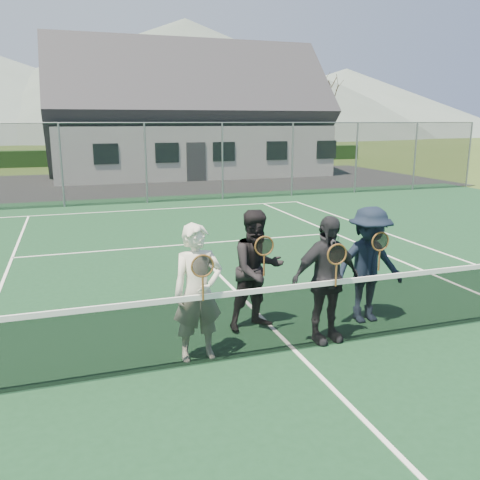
{
  "coord_description": "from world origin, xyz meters",
  "views": [
    {
      "loc": [
        -2.72,
        -5.81,
        3.06
      ],
      "look_at": [
        -0.28,
        1.5,
        1.25
      ],
      "focal_mm": 38.0,
      "sensor_mm": 36.0,
      "label": 1
    }
  ],
  "objects_px": {
    "player_b": "(257,270)",
    "player_d": "(368,265)",
    "clubhouse": "(187,105)",
    "tennis_net": "(295,315)",
    "player_c": "(326,279)",
    "player_a": "(198,293)"
  },
  "relations": [
    {
      "from": "player_b",
      "to": "player_d",
      "type": "height_order",
      "value": "same"
    },
    {
      "from": "player_b",
      "to": "clubhouse",
      "type": "bearing_deg",
      "value": 79.68
    },
    {
      "from": "tennis_net",
      "to": "player_d",
      "type": "height_order",
      "value": "player_d"
    },
    {
      "from": "tennis_net",
      "to": "player_c",
      "type": "distance_m",
      "value": 0.68
    },
    {
      "from": "player_c",
      "to": "player_d",
      "type": "relative_size",
      "value": 1.0
    },
    {
      "from": "player_b",
      "to": "player_c",
      "type": "height_order",
      "value": "same"
    },
    {
      "from": "player_b",
      "to": "tennis_net",
      "type": "bearing_deg",
      "value": -77.38
    },
    {
      "from": "player_a",
      "to": "player_c",
      "type": "xyz_separation_m",
      "value": [
        1.82,
        -0.02,
        -0.0
      ]
    },
    {
      "from": "player_a",
      "to": "player_b",
      "type": "relative_size",
      "value": 1.0
    },
    {
      "from": "tennis_net",
      "to": "player_a",
      "type": "xyz_separation_m",
      "value": [
        -1.28,
        0.2,
        0.38
      ]
    },
    {
      "from": "clubhouse",
      "to": "player_a",
      "type": "xyz_separation_m",
      "value": [
        -5.28,
        -23.8,
        -3.07
      ]
    },
    {
      "from": "player_b",
      "to": "player_c",
      "type": "bearing_deg",
      "value": -44.67
    },
    {
      "from": "clubhouse",
      "to": "player_c",
      "type": "relative_size",
      "value": 8.67
    },
    {
      "from": "tennis_net",
      "to": "clubhouse",
      "type": "xyz_separation_m",
      "value": [
        4.0,
        24.0,
        3.45
      ]
    },
    {
      "from": "tennis_net",
      "to": "clubhouse",
      "type": "distance_m",
      "value": 24.57
    },
    {
      "from": "player_d",
      "to": "player_b",
      "type": "bearing_deg",
      "value": 170.38
    },
    {
      "from": "tennis_net",
      "to": "player_d",
      "type": "distance_m",
      "value": 1.67
    },
    {
      "from": "clubhouse",
      "to": "player_b",
      "type": "relative_size",
      "value": 8.67
    },
    {
      "from": "player_a",
      "to": "player_c",
      "type": "relative_size",
      "value": 1.0
    },
    {
      "from": "player_a",
      "to": "player_b",
      "type": "distance_m",
      "value": 1.29
    },
    {
      "from": "clubhouse",
      "to": "player_d",
      "type": "distance_m",
      "value": 23.71
    },
    {
      "from": "player_c",
      "to": "clubhouse",
      "type": "bearing_deg",
      "value": 81.73
    }
  ]
}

